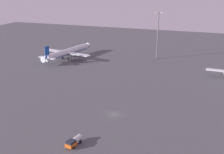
# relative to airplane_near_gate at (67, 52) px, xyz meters

# --- Properties ---
(ground_plane) EXTENTS (416.00, 416.00, 0.00)m
(ground_plane) POSITION_rel_airplane_near_gate_xyz_m (57.31, -68.05, -4.48)
(ground_plane) COLOR #4C4C51
(airplane_near_gate) EXTENTS (35.95, 45.94, 11.84)m
(airplane_near_gate) POSITION_rel_airplane_near_gate_xyz_m (0.00, 0.00, 0.00)
(airplane_near_gate) COLOR silver
(airplane_near_gate) RESTS_ON ground
(fuel_truck) EXTENTS (3.33, 6.58, 2.35)m
(fuel_truck) POSITION_rel_airplane_near_gate_xyz_m (52.99, -92.76, -3.11)
(fuel_truck) COLOR #D85919
(fuel_truck) RESTS_ON ground
(apron_light_east) EXTENTS (4.80, 0.90, 30.69)m
(apron_light_east) POSITION_rel_airplane_near_gate_xyz_m (55.61, 20.88, 12.77)
(apron_light_east) COLOR slate
(apron_light_east) RESTS_ON ground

